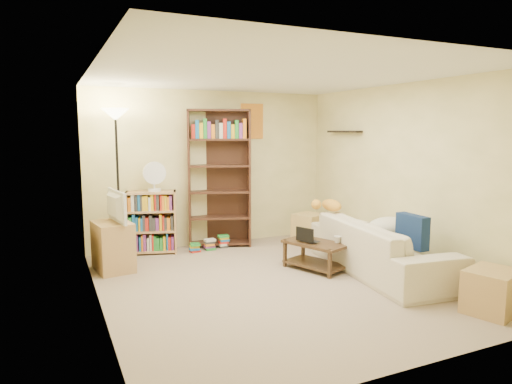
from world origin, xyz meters
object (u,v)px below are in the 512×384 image
(coffee_table, at_px, (316,252))
(tall_bookshelf, at_px, (219,175))
(floor_lamp, at_px, (116,141))
(laptop, at_px, (310,241))
(mug, at_px, (337,239))
(side_table, at_px, (309,229))
(tv_stand, at_px, (113,246))
(tabby_cat, at_px, (329,205))
(sofa, at_px, (380,247))
(short_bookshelf, at_px, (152,222))
(desk_fan, at_px, (154,176))
(end_cabinet, at_px, (492,291))
(television, at_px, (111,206))

(coffee_table, xyz_separation_m, tall_bookshelf, (-0.73, 1.75, 0.93))
(coffee_table, bearing_deg, floor_lamp, 127.11)
(coffee_table, distance_m, laptop, 0.17)
(mug, bearing_deg, side_table, 73.35)
(tv_stand, xyz_separation_m, side_table, (3.16, 0.18, -0.08))
(tabby_cat, bearing_deg, floor_lamp, 160.84)
(tabby_cat, relative_size, tv_stand, 0.82)
(sofa, xyz_separation_m, tv_stand, (-3.19, 1.56, -0.01))
(short_bookshelf, distance_m, desk_fan, 0.71)
(tabby_cat, relative_size, short_bookshelf, 0.57)
(sofa, relative_size, mug, 19.09)
(short_bookshelf, relative_size, floor_lamp, 0.44)
(mug, bearing_deg, tabby_cat, 66.45)
(short_bookshelf, xyz_separation_m, desk_fan, (0.05, -0.05, 0.71))
(tabby_cat, distance_m, end_cabinet, 2.57)
(tabby_cat, xyz_separation_m, tall_bookshelf, (-1.24, 1.28, 0.38))
(mug, xyz_separation_m, end_cabinet, (0.62, -1.87, -0.20))
(desk_fan, bearing_deg, end_cabinet, -54.69)
(tv_stand, height_order, tall_bookshelf, tall_bookshelf)
(tabby_cat, bearing_deg, short_bookshelf, 151.32)
(television, bearing_deg, desk_fan, -57.57)
(sofa, xyz_separation_m, end_cabinet, (0.16, -1.56, -0.12))
(side_table, relative_size, end_cabinet, 0.92)
(laptop, height_order, desk_fan, desk_fan)
(sofa, xyz_separation_m, floor_lamp, (-3.04, 1.92, 1.38))
(laptop, xyz_separation_m, tall_bookshelf, (-0.68, 1.69, 0.77))
(tv_stand, relative_size, side_table, 1.33)
(sofa, bearing_deg, laptop, 62.09)
(coffee_table, distance_m, end_cabinet, 2.20)
(end_cabinet, bearing_deg, floor_lamp, 132.61)
(coffee_table, xyz_separation_m, tv_stand, (-2.49, 1.09, 0.09))
(tv_stand, relative_size, end_cabinet, 1.22)
(coffee_table, relative_size, tall_bookshelf, 0.44)
(sofa, height_order, tall_bookshelf, tall_bookshelf)
(television, bearing_deg, tv_stand, 81.85)
(coffee_table, relative_size, laptop, 2.60)
(sofa, height_order, coffee_table, sofa)
(television, height_order, tall_bookshelf, tall_bookshelf)
(tabby_cat, height_order, mug, tabby_cat)
(sofa, xyz_separation_m, mug, (-0.46, 0.31, 0.08))
(coffee_table, relative_size, desk_fan, 2.13)
(tall_bookshelf, bearing_deg, sofa, -38.17)
(tv_stand, height_order, short_bookshelf, short_bookshelf)
(desk_fan, relative_size, end_cabinet, 0.84)
(tall_bookshelf, xyz_separation_m, side_table, (1.40, -0.47, -0.91))
(tv_stand, distance_m, end_cabinet, 4.58)
(laptop, bearing_deg, end_cabinet, 176.81)
(laptop, height_order, floor_lamp, floor_lamp)
(tabby_cat, distance_m, tall_bookshelf, 1.82)
(floor_lamp, bearing_deg, side_table, -3.50)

